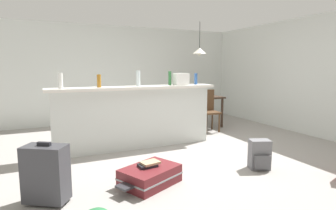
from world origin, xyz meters
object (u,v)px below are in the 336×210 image
at_px(bottle_clear, 138,78).
at_px(bottle_blue, 196,79).
at_px(pendant_lamp, 199,51).
at_px(grocery_bag, 181,79).
at_px(suitcase_upright_charcoal, 46,173).
at_px(dining_table, 197,100).
at_px(suitcase_flat_maroon, 150,176).
at_px(bottle_amber, 99,81).
at_px(book_stack, 149,164).
at_px(backpack_grey, 260,155).
at_px(dining_chair_near_partition, 208,108).
at_px(bottle_white, 60,81).
at_px(bottle_green, 170,78).

height_order(bottle_clear, bottle_blue, bottle_clear).
distance_m(bottle_blue, pendant_lamp, 1.50).
bearing_deg(grocery_bag, suitcase_upright_charcoal, -147.37).
xyz_separation_m(dining_table, suitcase_flat_maroon, (-2.24, -2.67, -0.54)).
relative_size(grocery_bag, pendant_lamp, 0.33).
bearing_deg(bottle_amber, book_stack, -78.72).
distance_m(bottle_amber, grocery_bag, 1.50).
relative_size(pendant_lamp, backpack_grey, 1.88).
bearing_deg(backpack_grey, dining_chair_near_partition, 74.89).
xyz_separation_m(bottle_amber, dining_chair_near_partition, (2.54, 0.66, -0.70)).
bearing_deg(bottle_amber, bottle_blue, 1.00).
bearing_deg(suitcase_flat_maroon, backpack_grey, -5.52).
distance_m(bottle_amber, dining_table, 2.84).
bearing_deg(grocery_bag, book_stack, -128.99).
bearing_deg(book_stack, dining_chair_near_partition, 43.94).
distance_m(bottle_clear, backpack_grey, 2.32).
relative_size(dining_table, suitcase_flat_maroon, 1.24).
bearing_deg(dining_table, backpack_grey, -102.72).
xyz_separation_m(bottle_amber, suitcase_flat_maroon, (0.30, -1.53, -1.10)).
distance_m(backpack_grey, book_stack, 1.62).
distance_m(suitcase_flat_maroon, suitcase_upright_charcoal, 1.18).
height_order(bottle_clear, book_stack, bottle_clear).
xyz_separation_m(bottle_clear, grocery_bag, (0.84, 0.02, -0.03)).
bearing_deg(bottle_white, book_stack, -59.34).
bearing_deg(dining_chair_near_partition, bottle_amber, -165.44).
height_order(bottle_white, dining_table, bottle_white).
relative_size(dining_table, backpack_grey, 2.62).
relative_size(grocery_bag, suitcase_upright_charcoal, 0.39).
bearing_deg(bottle_blue, book_stack, -135.30).
bearing_deg(suitcase_upright_charcoal, bottle_amber, 60.53).
bearing_deg(backpack_grey, suitcase_upright_charcoal, 176.70).
distance_m(bottle_blue, dining_table, 1.43).
height_order(backpack_grey, book_stack, backpack_grey).
bearing_deg(bottle_green, dining_chair_near_partition, 26.63).
distance_m(bottle_blue, dining_chair_near_partition, 1.17).
relative_size(grocery_bag, book_stack, 0.96).
distance_m(grocery_bag, suitcase_flat_maroon, 2.23).
relative_size(bottle_blue, backpack_grey, 0.51).
bearing_deg(bottle_white, dining_chair_near_partition, 11.94).
distance_m(dining_chair_near_partition, backpack_grey, 2.44).
bearing_deg(bottle_white, bottle_green, 1.16).
xyz_separation_m(bottle_blue, book_stack, (-1.55, -1.53, -0.96)).
height_order(bottle_white, bottle_clear, bottle_clear).
height_order(grocery_bag, suitcase_upright_charcoal, grocery_bag).
relative_size(bottle_blue, book_stack, 0.79).
height_order(bottle_white, suitcase_upright_charcoal, bottle_white).
height_order(bottle_clear, bottle_green, bottle_clear).
xyz_separation_m(bottle_blue, dining_chair_near_partition, (0.69, 0.63, -0.70)).
xyz_separation_m(bottle_white, dining_chair_near_partition, (3.12, 0.66, -0.71)).
relative_size(bottle_blue, dining_chair_near_partition, 0.23).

